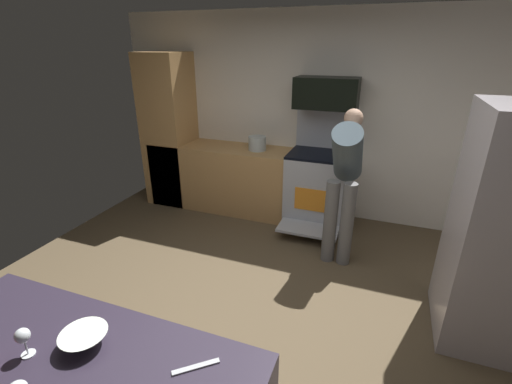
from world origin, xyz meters
TOP-DOWN VIEW (x-y plane):
  - ground_plane at (0.00, 0.00)m, footprint 5.20×4.80m
  - wall_back at (0.00, 2.34)m, footprint 5.20×0.12m
  - lower_cabinet_run at (-0.90, 1.98)m, footprint 2.40×0.60m
  - cabinet_column at (-1.90, 1.98)m, footprint 0.60×0.60m
  - oven_range at (0.28, 1.97)m, footprint 0.76×0.99m
  - microwave at (0.28, 2.06)m, footprint 0.74×0.38m
  - person_cook at (0.66, 1.27)m, footprint 0.31×0.67m
  - mixing_bowl_small at (-0.18, -1.37)m, footprint 0.22×0.22m
  - wine_glass_mid at (-0.38, -1.50)m, footprint 0.06×0.06m
  - knife_chef at (0.37, -1.30)m, footprint 0.17×0.15m
  - stock_pot at (-0.56, 1.98)m, footprint 0.23×0.23m

SIDE VIEW (x-z plane):
  - ground_plane at x=0.00m, z-range -0.02..0.00m
  - lower_cabinet_run at x=-0.90m, z-range 0.00..0.90m
  - oven_range at x=0.28m, z-range -0.23..1.25m
  - knife_chef at x=0.37m, z-range 0.90..0.91m
  - mixing_bowl_small at x=-0.18m, z-range 0.90..0.97m
  - person_cook at x=0.66m, z-range 0.15..1.73m
  - stock_pot at x=-0.56m, z-range 0.90..1.08m
  - wine_glass_mid at x=-0.38m, z-range 0.93..1.08m
  - cabinet_column at x=-1.90m, z-range 0.00..2.10m
  - wall_back at x=0.00m, z-range 0.00..2.60m
  - microwave at x=0.28m, z-range 1.48..1.84m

